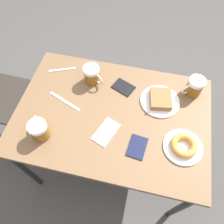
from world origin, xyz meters
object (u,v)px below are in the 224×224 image
at_px(beer_mug_right, 194,87).
at_px(passport_near_edge, 123,87).
at_px(plate_with_donut, 184,146).
at_px(napkin_folded, 106,132).
at_px(passport_far_edge, 137,147).
at_px(beer_mug_left, 92,75).
at_px(beer_mug_center, 39,130).
at_px(fork, 62,70).
at_px(knife, 65,101).
at_px(plate_with_cake, 160,100).

relative_size(beer_mug_right, passport_near_edge, 0.80).
xyz_separation_m(plate_with_donut, napkin_folded, (-0.00, 0.41, -0.02)).
relative_size(beer_mug_right, passport_far_edge, 0.90).
xyz_separation_m(plate_with_donut, beer_mug_left, (0.32, 0.57, 0.04)).
relative_size(passport_near_edge, passport_far_edge, 1.12).
xyz_separation_m(beer_mug_center, napkin_folded, (0.09, -0.33, -0.05)).
relative_size(beer_mug_right, fork, 0.73).
height_order(napkin_folded, passport_near_edge, passport_near_edge).
bearing_deg(beer_mug_left, knife, 147.65).
bearing_deg(passport_far_edge, passport_near_edge, 21.94).
relative_size(beer_mug_left, fork, 0.77).
height_order(beer_mug_left, knife, beer_mug_left).
bearing_deg(plate_with_cake, knife, 102.86).
xyz_separation_m(beer_mug_center, passport_far_edge, (0.04, -0.51, -0.05)).
distance_m(beer_mug_left, beer_mug_center, 0.45).
xyz_separation_m(beer_mug_left, passport_near_edge, (-0.01, -0.20, -0.05)).
relative_size(knife, passport_near_edge, 1.41).
distance_m(beer_mug_right, fork, 0.82).
xyz_separation_m(plate_with_donut, passport_near_edge, (0.31, 0.37, -0.02)).
relative_size(plate_with_donut, fork, 1.22).
distance_m(plate_with_donut, passport_near_edge, 0.49).
bearing_deg(beer_mug_center, plate_with_cake, -59.04).
xyz_separation_m(napkin_folded, fork, (0.37, 0.38, -0.00)).
height_order(fork, passport_near_edge, passport_near_edge).
bearing_deg(passport_near_edge, beer_mug_right, -81.96).
xyz_separation_m(plate_with_donut, passport_far_edge, (-0.05, 0.23, -0.02)).
height_order(fork, passport_far_edge, passport_far_edge).
distance_m(beer_mug_center, napkin_folded, 0.35).
height_order(knife, passport_far_edge, passport_far_edge).
bearing_deg(napkin_folded, knife, 63.90).
height_order(plate_with_donut, passport_far_edge, plate_with_donut).
relative_size(plate_with_donut, beer_mug_center, 1.66).
bearing_deg(plate_with_donut, passport_near_edge, 50.30).
bearing_deg(beer_mug_center, beer_mug_left, -21.63).
xyz_separation_m(beer_mug_center, knife, (0.23, -0.05, -0.05)).
xyz_separation_m(plate_with_cake, knife, (-0.12, 0.54, -0.02)).
relative_size(plate_with_donut, passport_far_edge, 1.50).
bearing_deg(beer_mug_center, napkin_folded, -74.62).
relative_size(plate_with_donut, napkin_folded, 1.14).
distance_m(fork, knife, 0.25).
height_order(beer_mug_center, beer_mug_right, same).
bearing_deg(beer_mug_right, beer_mug_center, 121.15).
bearing_deg(knife, plate_with_donut, -101.04).
xyz_separation_m(beer_mug_right, napkin_folded, (-0.37, 0.44, -0.05)).
xyz_separation_m(napkin_folded, passport_near_edge, (0.32, -0.03, 0.00)).
height_order(plate_with_cake, passport_far_edge, plate_with_cake).
height_order(beer_mug_right, fork, beer_mug_right).
bearing_deg(passport_far_edge, napkin_folded, 75.15).
bearing_deg(plate_with_cake, beer_mug_right, -58.23).
height_order(plate_with_cake, fork, plate_with_cake).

